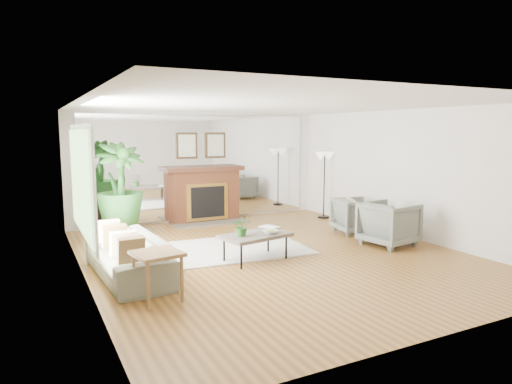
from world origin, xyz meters
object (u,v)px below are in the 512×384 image
coffee_table (256,236)px  potted_ficus (120,188)px  fireplace (205,193)px  sofa (128,256)px  armchair_back (355,215)px  armchair_front (389,224)px  side_table (157,260)px  floor_lamp (325,162)px

coffee_table → potted_ficus: size_ratio=0.64×
fireplace → coffee_table: (-0.43, -3.44, -0.26)m
sofa → armchair_back: (4.77, 0.80, 0.06)m
armchair_front → sofa: bearing=77.8°
coffee_table → armchair_front: (2.63, -0.21, -0.00)m
fireplace → sofa: size_ratio=1.00×
side_table → potted_ficus: (0.21, 3.41, 0.48)m
armchair_front → potted_ficus: size_ratio=0.47×
sofa → floor_lamp: bearing=111.9°
potted_ficus → sofa: bearing=-98.6°
armchair_back → coffee_table: bearing=118.7°
coffee_table → floor_lamp: floor_lamp is taller
armchair_back → armchair_front: size_ratio=0.90×
fireplace → potted_ficus: fireplace is taller
potted_ficus → armchair_front: bearing=-31.2°
armchair_front → floor_lamp: bearing=-18.7°
coffee_table → side_table: size_ratio=1.94×
fireplace → armchair_back: bearing=-47.4°
fireplace → armchair_front: bearing=-58.9°
armchair_back → side_table: (-4.63, -1.92, 0.16)m
fireplace → side_table: bearing=-117.3°
potted_ficus → side_table: bearing=-93.5°
armchair_back → floor_lamp: bearing=-2.0°
armchair_front → potted_ficus: (-4.29, 2.60, 0.60)m
armchair_back → potted_ficus: size_ratio=0.42×
fireplace → armchair_back: fireplace is taller
side_table → armchair_back: bearing=22.5°
sofa → potted_ficus: 2.42m
coffee_table → floor_lamp: bearing=38.8°
coffee_table → armchair_back: armchair_back is taller
coffee_table → armchair_back: bearing=18.0°
floor_lamp → potted_ficus: bearing=-178.5°
fireplace → floor_lamp: bearing=-18.8°
fireplace → armchair_front: (2.20, -3.65, -0.26)m
armchair_back → armchair_front: 1.11m
sofa → potted_ficus: size_ratio=1.09×
sofa → floor_lamp: floor_lamp is taller
coffee_table → side_table: side_table is taller
coffee_table → potted_ficus: 2.97m
coffee_table → sofa: bearing=177.2°
fireplace → side_table: fireplace is taller
potted_ficus → floor_lamp: (4.79, 0.13, 0.35)m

